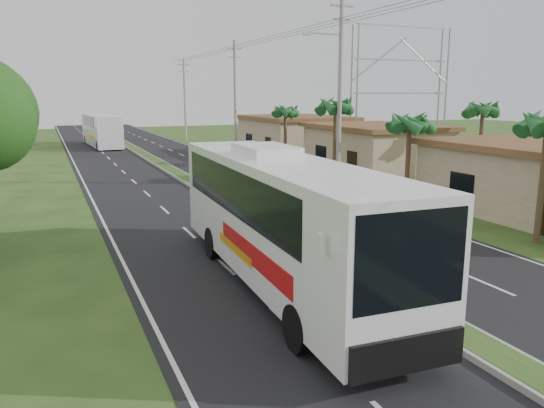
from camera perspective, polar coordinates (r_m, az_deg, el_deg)
name	(u,v)px	position (r m, az deg, el deg)	size (l,w,h in m)	color
ground	(396,302)	(15.86, 13.24, -10.26)	(180.00, 180.00, 0.00)	#2A4519
road_asphalt	(203,190)	(33.48, -7.40, 1.53)	(14.00, 160.00, 0.02)	black
median_strip	(203,188)	(33.47, -7.40, 1.68)	(1.20, 160.00, 0.18)	gray
lane_edge_left	(91,198)	(32.35, -18.88, 0.62)	(0.12, 160.00, 0.01)	silver
lane_edge_right	(299,183)	(35.86, 2.96, 2.26)	(0.12, 160.00, 0.01)	silver
shop_mid	(375,149)	(40.99, 10.99, 5.86)	(7.60, 10.60, 3.67)	tan
shop_far	(295,135)	(53.10, 2.45, 7.41)	(8.60, 11.60, 3.82)	tan
palm_verge_b	(410,123)	(30.03, 14.59, 8.45)	(2.40, 2.40, 5.05)	#473321
palm_verge_c	(336,106)	(35.49, 6.87, 10.41)	(2.40, 2.40, 5.85)	#473321
palm_verge_d	(285,111)	(43.74, 1.44, 9.95)	(2.40, 2.40, 5.25)	#473321
palm_behind_shop	(483,109)	(37.61, 21.75, 9.45)	(2.40, 2.40, 5.65)	#473321
utility_pole_b	(340,88)	(34.46, 7.28, 12.25)	(3.20, 0.28, 12.00)	gray
utility_pole_c	(235,97)	(52.71, -3.99, 11.44)	(1.60, 0.28, 11.00)	gray
utility_pole_d	(185,98)	(71.89, -9.36, 11.16)	(1.60, 0.28, 10.50)	gray
billboard_lattice	(400,84)	(51.96, 13.64, 12.41)	(10.18, 1.18, 12.07)	gray
coach_bus_main	(280,212)	(16.13, 0.88, -0.85)	(3.26, 13.28, 4.26)	white
coach_bus_far	(101,129)	(64.67, -17.89, 7.72)	(3.32, 12.50, 3.61)	silver
motorcyclist	(304,214)	(22.28, 3.51, -1.11)	(1.57, 0.55, 2.38)	black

